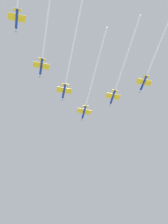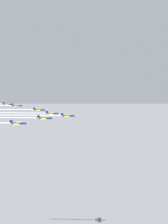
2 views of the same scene
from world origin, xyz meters
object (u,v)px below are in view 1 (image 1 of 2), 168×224
at_px(jet_port_inner, 71,55).
at_px(jet_starboard_outer, 157,50).
at_px(jet_starboard_inner, 120,75).
at_px(jet_lead, 90,89).
at_px(jet_port_outer, 45,33).

height_order(jet_port_inner, jet_starboard_outer, jet_starboard_outer).
xyz_separation_m(jet_port_inner, jet_starboard_outer, (41.72, 2.49, 2.54)).
bearing_deg(jet_port_inner, jet_starboard_inner, 14.76).
bearing_deg(jet_starboard_inner, jet_lead, 141.60).
bearing_deg(jet_lead, jet_starboard_inner, -38.40).
xyz_separation_m(jet_lead, jet_port_outer, (-18.06, -33.05, -1.27)).
bearing_deg(jet_starboard_outer, jet_starboard_inner, 128.30).
xyz_separation_m(jet_lead, jet_starboard_outer, (34.10, -18.56, 1.27)).
bearing_deg(jet_lead, jet_port_inner, -127.16).
bearing_deg(jet_lead, jet_port_outer, -135.92).
distance_m(jet_starboard_inner, jet_starboard_outer, 21.82).
bearing_deg(jet_port_outer, jet_starboard_outer, -1.74).
height_order(jet_port_outer, jet_starboard_outer, jet_starboard_outer).
distance_m(jet_lead, jet_starboard_outer, 38.84).
height_order(jet_lead, jet_starboard_outer, jet_starboard_outer).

